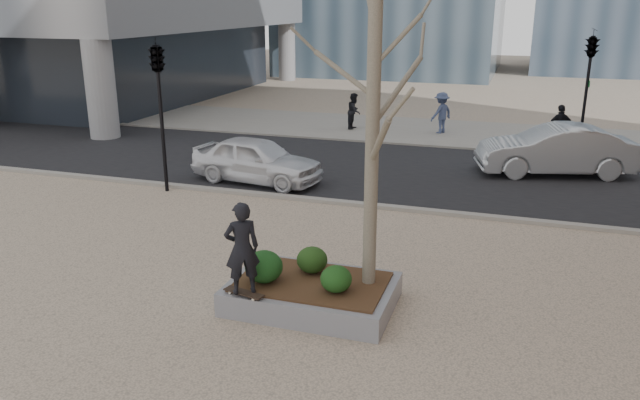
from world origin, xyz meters
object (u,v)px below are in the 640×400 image
(planter, at_px, (312,294))
(skateboarder, at_px, (242,248))
(skateboard, at_px, (244,294))
(police_car, at_px, (257,160))

(planter, relative_size, skateboarder, 1.80)
(planter, height_order, skateboard, skateboard)
(planter, bearing_deg, skateboarder, -137.73)
(skateboard, bearing_deg, skateboarder, 0.00)
(police_car, bearing_deg, skateboard, -149.57)
(skateboard, bearing_deg, police_car, 125.50)
(planter, height_order, police_car, police_car)
(skateboard, distance_m, police_car, 8.83)
(skateboarder, height_order, police_car, skateboarder)
(planter, xyz_separation_m, skateboarder, (-0.97, -0.88, 1.13))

